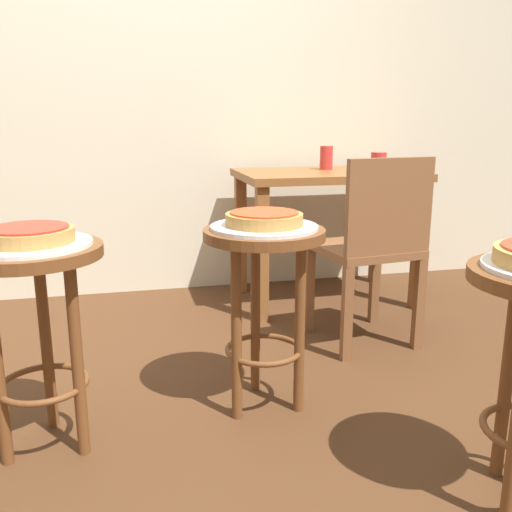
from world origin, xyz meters
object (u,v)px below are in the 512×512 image
object	(u,v)px
stool_leftside	(264,275)
dining_table	(327,194)
stool_middle	(35,299)
pizza_middle	(29,235)
pizza_leftside	(264,219)
serving_plate_middle	(30,244)
serving_plate_leftside	(264,227)
wooden_chair	(373,245)
cup_near_edge	(378,163)
cup_far_edge	(326,158)

from	to	relation	value
stool_leftside	dining_table	bearing A→B (deg)	60.05
stool_middle	pizza_middle	size ratio (longest dim) A/B	2.53
pizza_middle	pizza_leftside	world-z (taller)	same
stool_middle	serving_plate_middle	size ratio (longest dim) A/B	1.83
pizza_middle	serving_plate_leftside	bearing A→B (deg)	7.75
pizza_leftside	wooden_chair	xyz separation A→B (m)	(0.60, 0.43, -0.21)
pizza_middle	cup_near_edge	size ratio (longest dim) A/B	2.40
wooden_chair	cup_near_edge	bearing A→B (deg)	63.64
stool_middle	serving_plate_leftside	xyz separation A→B (m)	(0.72, 0.10, 0.17)
serving_plate_leftside	wooden_chair	xyz separation A→B (m)	(0.60, 0.43, -0.19)
stool_leftside	wooden_chair	bearing A→B (deg)	35.64
stool_leftside	dining_table	distance (m)	1.28
cup_near_edge	dining_table	bearing A→B (deg)	144.19
cup_far_edge	cup_near_edge	bearing A→B (deg)	-51.07
stool_middle	serving_plate_middle	world-z (taller)	serving_plate_middle
pizza_leftside	serving_plate_leftside	bearing A→B (deg)	90.00
stool_leftside	cup_near_edge	xyz separation A→B (m)	(0.85, 0.94, 0.29)
pizza_leftside	cup_near_edge	xyz separation A→B (m)	(0.85, 0.94, 0.10)
cup_near_edge	cup_far_edge	bearing A→B (deg)	128.93
cup_near_edge	pizza_leftside	bearing A→B (deg)	-132.14
serving_plate_middle	pizza_leftside	bearing A→B (deg)	7.75
serving_plate_leftside	wooden_chair	world-z (taller)	wooden_chair
serving_plate_leftside	pizza_leftside	bearing A→B (deg)	-90.00
stool_middle	pizza_leftside	world-z (taller)	pizza_leftside
wooden_chair	pizza_leftside	bearing A→B (deg)	-144.36
serving_plate_middle	wooden_chair	xyz separation A→B (m)	(1.32, 0.53, -0.19)
dining_table	cup_far_edge	xyz separation A→B (m)	(0.02, 0.09, 0.19)
stool_middle	pizza_leftside	distance (m)	0.75
pizza_leftside	cup_far_edge	world-z (taller)	cup_far_edge
dining_table	cup_near_edge	distance (m)	0.32
stool_leftside	cup_near_edge	bearing A→B (deg)	47.86
pizza_middle	serving_plate_leftside	distance (m)	0.73
stool_leftside	serving_plate_leftside	xyz separation A→B (m)	(-0.00, 0.00, 0.17)
serving_plate_leftside	dining_table	bearing A→B (deg)	60.05
stool_middle	serving_plate_leftside	bearing A→B (deg)	7.75
pizza_middle	pizza_leftside	xyz separation A→B (m)	(0.72, 0.10, -0.00)
serving_plate_leftside	cup_near_edge	size ratio (longest dim) A/B	3.39
pizza_middle	dining_table	size ratio (longest dim) A/B	0.27
serving_plate_middle	pizza_middle	xyz separation A→B (m)	(0.00, 0.00, 0.03)
serving_plate_middle	stool_leftside	bearing A→B (deg)	7.75
serving_plate_middle	cup_far_edge	distance (m)	1.89
dining_table	serving_plate_middle	bearing A→B (deg)	-138.51
dining_table	cup_far_edge	size ratio (longest dim) A/B	7.45
pizza_middle	pizza_leftside	distance (m)	0.73
stool_middle	serving_plate_leftside	world-z (taller)	serving_plate_leftside
serving_plate_leftside	pizza_leftside	xyz separation A→B (m)	(0.00, -0.00, 0.03)
serving_plate_leftside	cup_far_edge	size ratio (longest dim) A/B	2.80
cup_near_edge	wooden_chair	xyz separation A→B (m)	(-0.25, -0.51, -0.31)
serving_plate_middle	cup_far_edge	world-z (taller)	cup_far_edge
pizza_middle	cup_near_edge	xyz separation A→B (m)	(1.58, 1.04, 0.10)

